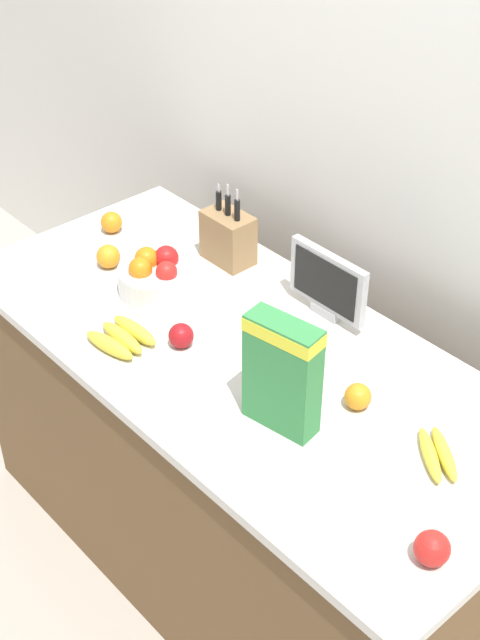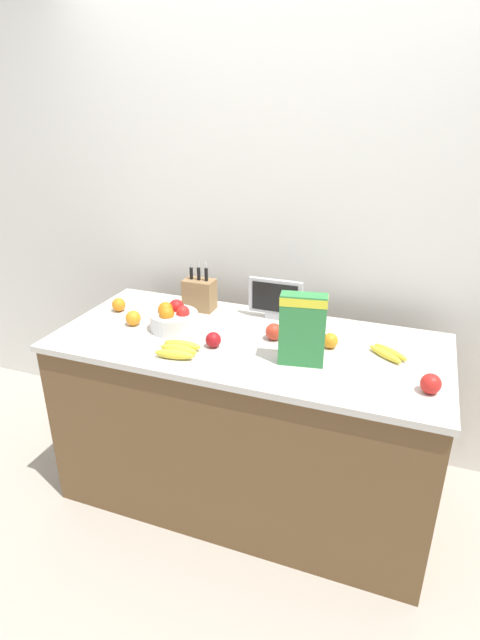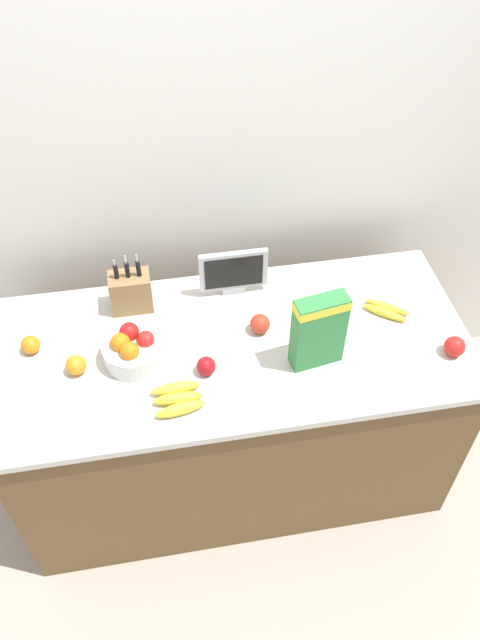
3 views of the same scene
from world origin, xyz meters
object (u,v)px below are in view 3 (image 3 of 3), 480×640
object	(u,v)px
cereal_box	(319,329)
small_monitor	(233,272)
knife_block	(131,291)
banana_bunch_right	(178,399)
apple_middle	(455,347)
orange_by_cereal	(325,315)
fruit_bowl	(133,349)
orange_front_center	(76,365)
banana_bunch_left	(386,310)
apple_rightmost	(206,366)
orange_mid_right	(31,345)
apple_by_knife_block	(260,324)

from	to	relation	value
cereal_box	small_monitor	bearing A→B (deg)	110.59
knife_block	banana_bunch_right	distance (m)	0.52
cereal_box	apple_middle	bearing A→B (deg)	-16.14
knife_block	orange_by_cereal	world-z (taller)	knife_block
small_monitor	knife_block	bearing A→B (deg)	-178.13
fruit_bowl	banana_bunch_right	world-z (taller)	fruit_bowl
small_monitor	banana_bunch_right	distance (m)	0.60
apple_middle	orange_front_center	bearing A→B (deg)	173.83
orange_by_cereal	apple_middle	bearing A→B (deg)	-29.63
banana_bunch_left	orange_front_center	distance (m)	1.22
banana_bunch_left	orange_front_center	xyz separation A→B (m)	(-1.21, -0.10, 0.02)
banana_bunch_left	cereal_box	bearing A→B (deg)	-150.96
apple_rightmost	orange_by_cereal	bearing A→B (deg)	19.61
orange_front_center	orange_mid_right	world-z (taller)	orange_front_center
apple_by_knife_block	orange_mid_right	distance (m)	0.87
orange_front_center	orange_by_cereal	world-z (taller)	orange_front_center
apple_rightmost	orange_by_cereal	xyz separation A→B (m)	(0.49, 0.18, -0.00)
cereal_box	orange_by_cereal	size ratio (longest dim) A/B	4.43
banana_bunch_left	orange_by_cereal	size ratio (longest dim) A/B	2.66
apple_rightmost	orange_by_cereal	distance (m)	0.52
banana_bunch_left	knife_block	bearing A→B (deg)	168.17
cereal_box	apple_by_knife_block	xyz separation A→B (m)	(-0.17, 0.18, -0.13)
orange_by_cereal	orange_front_center	bearing A→B (deg)	-174.42
knife_block	apple_middle	size ratio (longest dim) A/B	3.40
knife_block	cereal_box	size ratio (longest dim) A/B	0.86
banana_bunch_left	orange_front_center	size ratio (longest dim) A/B	2.47
cereal_box	fruit_bowl	size ratio (longest dim) A/B	1.34
knife_block	orange_front_center	size ratio (longest dim) A/B	3.57
cereal_box	orange_by_cereal	distance (m)	0.25
banana_bunch_right	orange_by_cereal	world-z (taller)	orange_by_cereal
apple_by_knife_block	orange_front_center	size ratio (longest dim) A/B	1.04
banana_bunch_right	orange_by_cereal	distance (m)	0.68
apple_rightmost	apple_middle	size ratio (longest dim) A/B	0.90
apple_middle	orange_front_center	distance (m)	1.40
banana_bunch_left	banana_bunch_right	world-z (taller)	banana_bunch_right
apple_by_knife_block	banana_bunch_left	bearing A→B (deg)	1.13
fruit_bowl	apple_middle	world-z (taller)	fruit_bowl
apple_rightmost	fruit_bowl	bearing A→B (deg)	156.52
orange_mid_right	orange_front_center	bearing A→B (deg)	-37.73
banana_bunch_left	apple_by_knife_block	xyz separation A→B (m)	(-0.51, -0.01, 0.02)
orange_by_cereal	cereal_box	bearing A→B (deg)	-115.48
cereal_box	orange_front_center	world-z (taller)	cereal_box
apple_rightmost	orange_by_cereal	world-z (taller)	apple_rightmost
banana_bunch_right	apple_rightmost	size ratio (longest dim) A/B	2.63
banana_bunch_right	apple_rightmost	world-z (taller)	apple_rightmost
banana_bunch_left	orange_front_center	world-z (taller)	orange_front_center
fruit_bowl	banana_bunch_left	bearing A→B (deg)	3.92
small_monitor	orange_mid_right	distance (m)	0.83
small_monitor	apple_rightmost	bearing A→B (deg)	-112.65
banana_bunch_right	apple_by_knife_block	size ratio (longest dim) A/B	2.38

